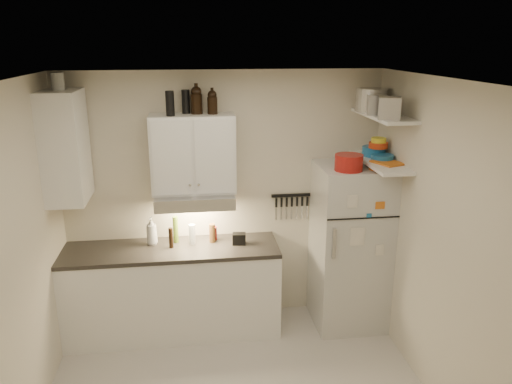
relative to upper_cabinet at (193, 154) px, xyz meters
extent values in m
cube|color=silver|center=(0.30, -1.33, 0.78)|extent=(3.20, 3.00, 0.02)
cube|color=beige|center=(0.30, 0.18, -0.53)|extent=(3.20, 0.02, 2.60)
cube|color=beige|center=(-1.31, -1.33, -0.53)|extent=(0.02, 3.00, 2.60)
cube|color=beige|center=(1.91, -1.33, -0.53)|extent=(0.02, 3.00, 2.60)
cube|color=white|center=(-0.25, -0.14, -1.39)|extent=(2.10, 0.60, 0.88)
cube|color=#2B2825|center=(-0.25, -0.14, -0.93)|extent=(2.10, 0.62, 0.04)
cube|color=white|center=(0.00, 0.00, 0.00)|extent=(0.80, 0.33, 0.75)
cube|color=white|center=(-1.14, -0.14, 0.12)|extent=(0.33, 0.55, 1.00)
cube|color=silver|center=(0.00, -0.06, -0.44)|extent=(0.76, 0.46, 0.12)
cube|color=silver|center=(1.55, -0.18, -0.98)|extent=(0.70, 0.68, 1.70)
cube|color=white|center=(1.75, -0.31, 0.38)|extent=(0.30, 0.95, 0.03)
cube|color=white|center=(1.75, -0.31, -0.07)|extent=(0.30, 0.95, 0.03)
cube|color=black|center=(1.00, 0.15, -0.51)|extent=(0.42, 0.02, 0.03)
cylinder|color=maroon|center=(1.43, -0.35, -0.05)|extent=(0.27, 0.27, 0.15)
cube|color=orange|center=(1.78, -0.43, -0.08)|extent=(0.30, 0.33, 0.09)
cylinder|color=silver|center=(1.54, -0.31, -0.08)|extent=(0.06, 0.06, 0.09)
cylinder|color=silver|center=(1.71, -0.09, 0.50)|extent=(0.32, 0.32, 0.21)
cube|color=#AAAAAD|center=(1.68, -0.32, 0.48)|extent=(0.21, 0.20, 0.18)
cube|color=#AAAAAD|center=(1.69, -0.60, 0.48)|extent=(0.24, 0.24, 0.19)
cylinder|color=#1D66A0|center=(1.76, -0.10, 0.00)|extent=(0.23, 0.23, 0.09)
cylinder|color=red|center=(1.78, -0.17, 0.07)|extent=(0.18, 0.18, 0.06)
cylinder|color=yellow|center=(1.78, -0.17, 0.12)|extent=(0.14, 0.14, 0.05)
cylinder|color=#1D66A0|center=(1.78, -0.30, -0.02)|extent=(0.26, 0.26, 0.05)
cylinder|color=black|center=(-0.05, 0.08, 0.49)|extent=(0.08, 0.08, 0.22)
cylinder|color=black|center=(-0.19, -0.07, 0.49)|extent=(0.10, 0.10, 0.23)
cylinder|color=silver|center=(-1.14, -0.11, 0.70)|extent=(0.12, 0.12, 0.15)
imported|color=white|center=(-0.44, -0.02, -0.75)|extent=(0.14, 0.15, 0.32)
cylinder|color=brown|center=(0.16, -0.04, -0.81)|extent=(0.07, 0.07, 0.19)
cylinder|color=#54721C|center=(-0.20, 0.01, -0.77)|extent=(0.06, 0.06, 0.27)
cylinder|color=black|center=(-0.25, -0.13, -0.80)|extent=(0.06, 0.06, 0.20)
cylinder|color=silver|center=(-0.04, -0.05, -0.80)|extent=(0.08, 0.08, 0.20)
cylinder|color=maroon|center=(0.18, 0.02, -0.84)|extent=(0.07, 0.07, 0.14)
cube|color=black|center=(0.42, -0.12, -0.85)|extent=(0.14, 0.11, 0.11)
camera|label=1|loc=(-0.02, -4.71, 1.04)|focal=35.00mm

